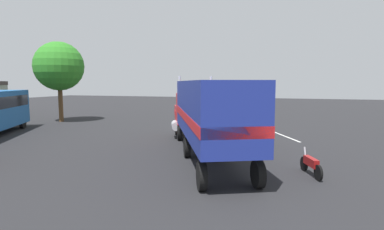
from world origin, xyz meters
TOP-DOWN VIEW (x-y plane):
  - ground_plane at (0.00, 0.00)m, footprint 120.00×120.00m
  - lane_stripe_near at (-2.48, -3.50)m, footprint 4.08×1.95m
  - lane_stripe_mid at (1.51, -6.51)m, footprint 4.04×2.04m
  - semi_truck at (-6.19, -2.33)m, footprint 13.91×8.19m
  - person_bystander at (-5.52, -5.40)m, footprint 0.36×0.47m
  - motorcycle at (-8.27, -7.61)m, footprint 2.01×0.83m
  - tree_center at (3.94, 15.97)m, footprint 4.97×4.97m

SIDE VIEW (x-z plane):
  - ground_plane at x=0.00m, z-range 0.00..0.00m
  - lane_stripe_near at x=-2.48m, z-range 0.00..0.01m
  - lane_stripe_mid at x=1.51m, z-range 0.00..0.01m
  - motorcycle at x=-8.27m, z-range -0.08..1.04m
  - person_bystander at x=-5.52m, z-range 0.08..1.71m
  - semi_truck at x=-6.19m, z-range 0.27..4.77m
  - tree_center at x=3.94m, z-range 1.60..9.81m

